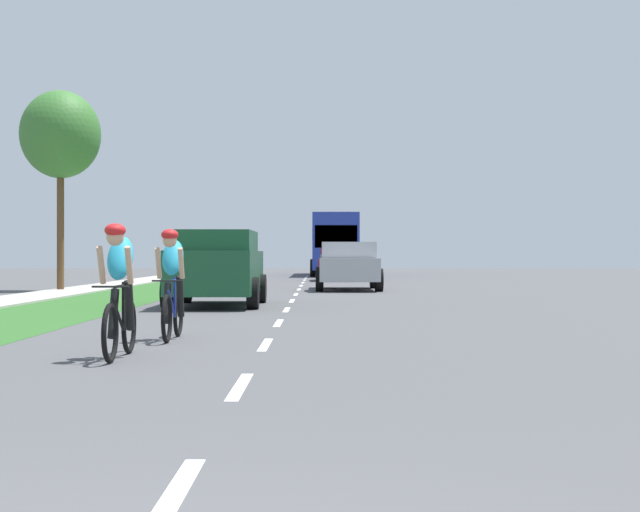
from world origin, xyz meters
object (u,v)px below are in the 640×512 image
pickup_silver (347,266)px  street_tree_near (59,135)px  cyclist_lead (118,289)px  bus_blue (333,242)px  cyclist_trailing (171,283)px  sedan_maroon (336,264)px  suv_dark_green (216,266)px

pickup_silver → street_tree_near: bearing=-175.0°
cyclist_lead → bus_blue: size_ratio=0.15×
cyclist_lead → cyclist_trailing: same height
bus_blue → sedan_maroon: bearing=-90.2°
sedan_maroon → street_tree_near: (-9.52, -12.18, 4.45)m
pickup_silver → sedan_maroon: bearing=90.8°
cyclist_lead → street_tree_near: size_ratio=0.26×
cyclist_lead → pickup_silver: (3.32, 21.31, 0.02)m
sedan_maroon → bus_blue: bus_blue is taller
pickup_silver → suv_dark_green: bearing=-108.9°
suv_dark_green → bus_blue: bearing=84.3°
cyclist_lead → bus_blue: bus_blue is taller
sedan_maroon → suv_dark_green: bearing=-98.7°
cyclist_lead → sedan_maroon: (3.16, 32.64, -0.04)m
suv_dark_green → bus_blue: (3.29, 32.88, 1.03)m
cyclist_lead → pickup_silver: pickup_silver is taller
cyclist_trailing → bus_blue: (2.96, 41.81, 1.17)m
street_tree_near → suv_dark_green: bearing=-55.5°
cyclist_lead → street_tree_near: (-6.36, 20.46, 4.41)m
cyclist_lead → cyclist_trailing: bearing=84.3°
pickup_silver → bus_blue: bus_blue is taller
cyclist_trailing → suv_dark_green: size_ratio=0.37×
pickup_silver → bus_blue: 22.93m
pickup_silver → sedan_maroon: pickup_silver is taller
cyclist_trailing → sedan_maroon: cyclist_trailing is taller
cyclist_trailing → street_tree_near: bearing=110.1°
cyclist_lead → cyclist_trailing: (0.24, 2.40, 0.00)m
pickup_silver → sedan_maroon: 11.33m
cyclist_lead → pickup_silver: size_ratio=0.34×
pickup_silver → street_tree_near: (-9.68, -0.85, 4.40)m
suv_dark_green → street_tree_near: street_tree_near is taller
suv_dark_green → street_tree_near: bearing=124.5°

